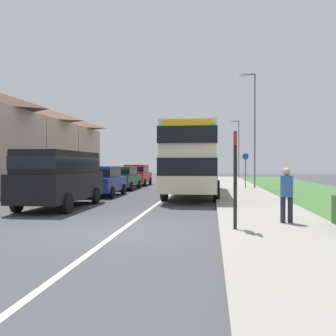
% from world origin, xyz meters
% --- Properties ---
extents(ground_plane, '(120.00, 120.00, 0.00)m').
position_xyz_m(ground_plane, '(0.00, 0.00, 0.00)').
color(ground_plane, '#424247').
extents(lane_marking_centre, '(0.14, 60.00, 0.01)m').
position_xyz_m(lane_marking_centre, '(0.00, 8.00, 0.00)').
color(lane_marking_centre, silver).
rests_on(lane_marking_centre, ground_plane).
extents(pavement_near_side, '(3.20, 68.00, 0.12)m').
position_xyz_m(pavement_near_side, '(4.20, 6.00, 0.06)').
color(pavement_near_side, gray).
rests_on(pavement_near_side, ground_plane).
extents(double_decker_bus, '(2.80, 10.83, 3.70)m').
position_xyz_m(double_decker_bus, '(1.38, 11.24, 2.14)').
color(double_decker_bus, beige).
rests_on(double_decker_bus, ground_plane).
extents(parked_van_black, '(2.11, 5.35, 2.28)m').
position_xyz_m(parked_van_black, '(-3.68, 4.83, 1.35)').
color(parked_van_black, black).
rests_on(parked_van_black, ground_plane).
extents(parked_car_blue, '(2.00, 4.10, 1.64)m').
position_xyz_m(parked_car_blue, '(-3.61, 10.35, 0.90)').
color(parked_car_blue, navy).
rests_on(parked_car_blue, ground_plane).
extents(parked_car_dark_green, '(1.90, 4.57, 1.59)m').
position_xyz_m(parked_car_dark_green, '(-3.70, 15.71, 0.88)').
color(parked_car_dark_green, '#19472D').
rests_on(parked_car_dark_green, ground_plane).
extents(parked_car_red, '(2.00, 4.23, 1.70)m').
position_xyz_m(parked_car_red, '(-3.75, 20.75, 0.93)').
color(parked_car_red, '#B21E1E').
rests_on(parked_car_red, ground_plane).
extents(pedestrian_at_stop, '(0.34, 0.34, 1.67)m').
position_xyz_m(pedestrian_at_stop, '(4.49, 1.09, 0.98)').
color(pedestrian_at_stop, '#23232D').
rests_on(pedestrian_at_stop, ground_plane).
extents(bus_stop_sign, '(0.09, 0.52, 2.60)m').
position_xyz_m(bus_stop_sign, '(3.00, -0.08, 1.54)').
color(bus_stop_sign, black).
rests_on(bus_stop_sign, ground_plane).
extents(cycle_route_sign, '(0.44, 0.08, 2.52)m').
position_xyz_m(cycle_route_sign, '(4.74, 16.90, 1.43)').
color(cycle_route_sign, slate).
rests_on(cycle_route_sign, ground_plane).
extents(street_lamp_mid, '(1.14, 0.20, 8.05)m').
position_xyz_m(street_lamp_mid, '(5.28, 16.93, 4.58)').
color(street_lamp_mid, slate).
rests_on(street_lamp_mid, ground_plane).
extents(street_lamp_far, '(1.14, 0.20, 6.83)m').
position_xyz_m(street_lamp_far, '(5.44, 34.92, 3.96)').
color(street_lamp_far, slate).
rests_on(street_lamp_far, ground_plane).
extents(house_terrace_far_side, '(7.52, 17.85, 6.67)m').
position_xyz_m(house_terrace_far_side, '(-12.19, 17.02, 3.33)').
color(house_terrace_far_side, '#C1A88E').
rests_on(house_terrace_far_side, ground_plane).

